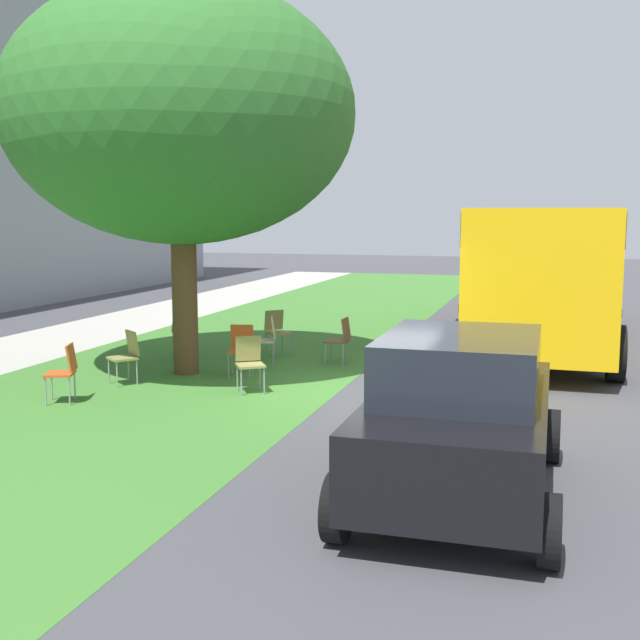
{
  "coord_description": "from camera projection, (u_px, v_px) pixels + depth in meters",
  "views": [
    {
      "loc": [
        -11.99,
        -2.98,
        2.79
      ],
      "look_at": [
        0.24,
        0.68,
        1.06
      ],
      "focal_mm": 44.09,
      "sensor_mm": 36.0,
      "label": 1
    }
  ],
  "objects": [
    {
      "name": "chair_6",
      "position": [
        181.0,
        331.0,
        15.31
      ],
      "size": [
        0.58,
        0.59,
        0.88
      ],
      "color": "brown",
      "rests_on": "ground"
    },
    {
      "name": "school_bus",
      "position": [
        544.0,
        261.0,
        17.07
      ],
      "size": [
        10.4,
        2.8,
        2.88
      ],
      "color": "yellow",
      "rests_on": "ground"
    },
    {
      "name": "grass_verge",
      "position": [
        176.0,
        377.0,
        13.51
      ],
      "size": [
        48.0,
        6.0,
        0.01
      ],
      "primitive_type": "cube",
      "color": "#3D752D",
      "rests_on": "ground"
    },
    {
      "name": "chair_0",
      "position": [
        341.0,
        337.0,
        14.55
      ],
      "size": [
        0.43,
        0.43,
        0.88
      ],
      "color": "brown",
      "rests_on": "ground"
    },
    {
      "name": "chair_7",
      "position": [
        250.0,
        360.0,
        12.31
      ],
      "size": [
        0.58,
        0.57,
        0.88
      ],
      "color": "olive",
      "rests_on": "ground"
    },
    {
      "name": "chair_3",
      "position": [
        241.0,
        346.0,
        13.58
      ],
      "size": [
        0.5,
        0.5,
        0.88
      ],
      "color": "#C64C1E",
      "rests_on": "ground"
    },
    {
      "name": "chair_5",
      "position": [
        276.0,
        329.0,
        15.63
      ],
      "size": [
        0.59,
        0.59,
        0.88
      ],
      "color": "olive",
      "rests_on": "ground"
    },
    {
      "name": "chair_1",
      "position": [
        268.0,
        337.0,
        14.61
      ],
      "size": [
        0.53,
        0.54,
        0.88
      ],
      "color": "beige",
      "rests_on": "ground"
    },
    {
      "name": "street_tree",
      "position": [
        180.0,
        115.0,
        13.24
      ],
      "size": [
        5.92,
        5.92,
        6.64
      ],
      "color": "brown",
      "rests_on": "ground"
    },
    {
      "name": "parked_car",
      "position": [
        460.0,
        415.0,
        7.68
      ],
      "size": [
        3.7,
        1.92,
        1.65
      ],
      "color": "black",
      "rests_on": "ground"
    },
    {
      "name": "chair_2",
      "position": [
        65.0,
        368.0,
        11.62
      ],
      "size": [
        0.54,
        0.54,
        0.88
      ],
      "color": "#C64C1E",
      "rests_on": "ground"
    },
    {
      "name": "chair_4",
      "position": [
        126.0,
        353.0,
        12.9
      ],
      "size": [
        0.58,
        0.58,
        0.88
      ],
      "color": "olive",
      "rests_on": "ground"
    },
    {
      "name": "ground",
      "position": [
        356.0,
        389.0,
        12.6
      ],
      "size": [
        80.0,
        80.0,
        0.0
      ],
      "primitive_type": "plane",
      "color": "#424247"
    }
  ]
}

